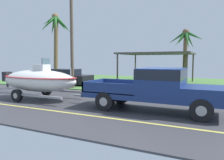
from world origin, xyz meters
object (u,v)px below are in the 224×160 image
(utility_pole, at_px, (72,36))
(palm_tree_mid, at_px, (185,44))
(palm_tree_near_left, at_px, (56,31))
(pickup_truck_towing, at_px, (161,87))
(parked_sedan_near, at_px, (66,77))
(carport_awning, at_px, (157,54))
(boat_on_trailer, at_px, (39,80))

(utility_pole, bearing_deg, palm_tree_mid, 49.38)
(palm_tree_near_left, distance_m, utility_pole, 6.19)
(palm_tree_near_left, xyz_separation_m, palm_tree_mid, (11.71, 4.30, -1.35))
(pickup_truck_towing, bearing_deg, palm_tree_mid, 93.34)
(parked_sedan_near, xyz_separation_m, utility_pole, (2.02, -1.75, 3.26))
(palm_tree_near_left, bearing_deg, pickup_truck_towing, -33.96)
(carport_awning, bearing_deg, pickup_truck_towing, -74.84)
(carport_awning, height_order, utility_pole, utility_pole)
(pickup_truck_towing, bearing_deg, carport_awning, 105.16)
(boat_on_trailer, xyz_separation_m, carport_awning, (3.68, 11.12, 1.65))
(parked_sedan_near, bearing_deg, palm_tree_near_left, 141.71)
(parked_sedan_near, relative_size, utility_pole, 0.60)
(palm_tree_mid, bearing_deg, utility_pole, -130.62)
(carport_awning, height_order, palm_tree_near_left, palm_tree_near_left)
(boat_on_trailer, distance_m, utility_pole, 5.46)
(utility_pole, bearing_deg, palm_tree_near_left, 140.54)
(carport_awning, bearing_deg, utility_pole, -125.60)
(pickup_truck_towing, relative_size, parked_sedan_near, 1.31)
(carport_awning, relative_size, palm_tree_near_left, 0.95)
(boat_on_trailer, relative_size, utility_pole, 0.79)
(pickup_truck_towing, bearing_deg, utility_pole, 149.78)
(parked_sedan_near, distance_m, palm_tree_near_left, 5.54)
(parked_sedan_near, xyz_separation_m, palm_tree_mid, (9.02, 6.42, 3.01))
(carport_awning, xyz_separation_m, palm_tree_near_left, (-9.43, -2.74, 2.35))
(boat_on_trailer, bearing_deg, palm_tree_near_left, 124.46)
(parked_sedan_near, distance_m, carport_awning, 8.56)
(carport_awning, height_order, palm_tree_mid, palm_tree_mid)
(parked_sedan_near, distance_m, palm_tree_mid, 11.47)
(palm_tree_near_left, xyz_separation_m, utility_pole, (4.70, -3.87, -1.10))
(parked_sedan_near, xyz_separation_m, carport_awning, (6.75, 4.86, 2.01))
(palm_tree_near_left, distance_m, palm_tree_mid, 12.54)
(palm_tree_mid, bearing_deg, palm_tree_near_left, -159.84)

